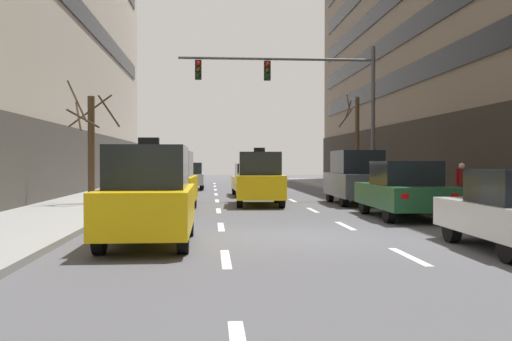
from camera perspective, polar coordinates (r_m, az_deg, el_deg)
ground_plane at (r=13.45m, az=3.75°, el=-6.38°), size 120.00×120.00×0.00m
lane_stripe_l1_s3 at (r=10.35m, az=-2.96°, el=-8.55°), size 0.16×2.00×0.01m
lane_stripe_l1_s4 at (r=15.30m, az=-3.42°, el=-5.48°), size 0.16×2.00×0.01m
lane_stripe_l1_s5 at (r=20.28m, az=-3.66°, el=-3.91°), size 0.16×2.00×0.01m
lane_stripe_l1_s6 at (r=25.26m, az=-3.80°, el=-2.96°), size 0.16×2.00×0.01m
lane_stripe_l1_s7 at (r=30.25m, az=-3.89°, el=-2.32°), size 0.16×2.00×0.01m
lane_stripe_l1_s8 at (r=35.24m, az=-3.96°, el=-1.87°), size 0.16×2.00×0.01m
lane_stripe_l1_s9 at (r=40.24m, az=-4.01°, el=-1.52°), size 0.16×2.00×0.01m
lane_stripe_l1_s10 at (r=45.24m, az=-4.05°, el=-1.26°), size 0.16×2.00×0.01m
lane_stripe_l2_s3 at (r=10.93m, az=14.63°, el=-8.07°), size 0.16×2.00×0.01m
lane_stripe_l2_s4 at (r=15.70m, az=8.65°, el=-5.32°), size 0.16×2.00×0.01m
lane_stripe_l2_s5 at (r=20.58m, az=5.50°, el=-3.84°), size 0.16×2.00×0.01m
lane_stripe_l2_s6 at (r=25.50m, az=3.57°, el=-2.92°), size 0.16×2.00×0.01m
lane_stripe_l2_s7 at (r=30.45m, az=2.27°, el=-2.30°), size 0.16×2.00×0.01m
lane_stripe_l2_s8 at (r=35.42m, az=1.34°, el=-1.85°), size 0.16×2.00×0.01m
lane_stripe_l2_s9 at (r=40.39m, az=0.63°, el=-1.51°), size 0.16×2.00×0.01m
lane_stripe_l2_s10 at (r=45.37m, az=0.08°, el=-1.25°), size 0.16×2.00×0.01m
car_driving_0 at (r=35.65m, az=-6.53°, el=-0.56°), size 1.82×4.34×1.63m
taxi_driving_1 at (r=20.12m, az=-8.50°, el=-1.06°), size 1.89×4.27×2.22m
taxi_driving_2 at (r=22.70m, az=0.33°, el=-0.81°), size 1.94×4.31×2.23m
taxi_driving_3 at (r=28.94m, az=-0.44°, el=-0.92°), size 1.87×4.27×1.76m
taxi_driving_4 at (r=12.21m, az=-10.35°, el=-2.39°), size 1.75×4.17×2.19m
car_parked_2 at (r=18.09m, az=14.13°, el=-1.86°), size 1.98×4.58×1.71m
car_parked_3 at (r=23.57m, az=9.72°, el=-0.68°), size 1.89×4.42×2.13m
traffic_signal_0 at (r=26.19m, az=5.03°, el=7.73°), size 8.69×0.35×6.67m
street_tree_0 at (r=22.69m, az=-15.73°, el=2.45°), size 1.99×1.99×4.56m
street_tree_2 at (r=33.63m, az=9.72°, el=2.89°), size 1.21×1.57×5.36m
pedestrian_0 at (r=20.82m, az=19.33°, el=-1.08°), size 0.51×0.28×1.51m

